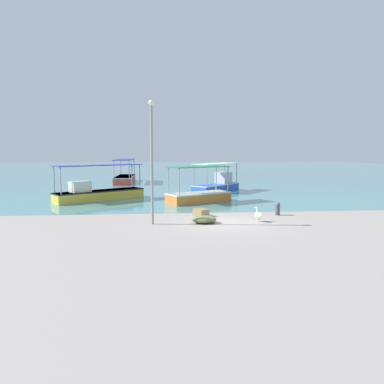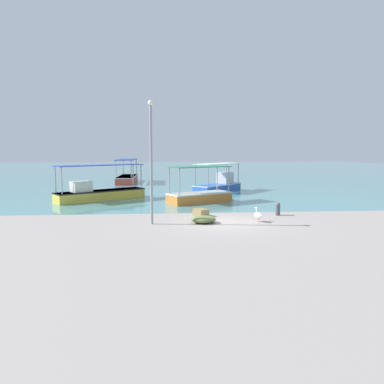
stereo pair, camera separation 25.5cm
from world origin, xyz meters
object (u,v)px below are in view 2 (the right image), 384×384
object	(u,v)px
pelican	(258,215)
net_pile	(203,219)
fishing_boat_outer	(127,178)
cargo_crate	(201,213)
mooring_bollard	(278,209)
fishing_boat_near_left	(200,195)
fishing_boat_far_right	(219,184)
fishing_boat_center	(99,192)
lamp_post	(151,156)

from	to	relation	value
pelican	net_pile	size ratio (longest dim) A/B	0.61
fishing_boat_outer	net_pile	distance (m)	25.34
cargo_crate	mooring_bollard	bearing A→B (deg)	-1.38
fishing_boat_near_left	cargo_crate	size ratio (longest dim) A/B	6.08
fishing_boat_outer	pelican	world-z (taller)	fishing_boat_outer
fishing_boat_near_left	mooring_bollard	size ratio (longest dim) A/B	6.65
fishing_boat_far_right	pelican	size ratio (longest dim) A/B	6.32
fishing_boat_far_right	net_pile	xyz separation A→B (m)	(-3.05, -14.68, -0.45)
cargo_crate	fishing_boat_center	bearing A→B (deg)	133.95
lamp_post	cargo_crate	size ratio (longest dim) A/B	7.65
fishing_boat_center	fishing_boat_outer	world-z (taller)	fishing_boat_outer
fishing_boat_outer	cargo_crate	distance (m)	23.36
net_pile	mooring_bollard	bearing A→B (deg)	22.91
net_pile	cargo_crate	bearing A→B (deg)	87.91
net_pile	cargo_crate	distance (m)	2.08
lamp_post	mooring_bollard	xyz separation A→B (m)	(7.37, 2.02, -3.14)
fishing_boat_near_left	net_pile	distance (m)	7.72
fishing_boat_far_right	fishing_boat_outer	bearing A→B (deg)	133.37
cargo_crate	fishing_boat_near_left	bearing A→B (deg)	85.15
pelican	lamp_post	size ratio (longest dim) A/B	0.13
fishing_boat_center	pelican	xyz separation A→B (m)	(9.99, -9.35, -0.24)
fishing_boat_near_left	cargo_crate	world-z (taller)	fishing_boat_near_left
net_pile	fishing_boat_far_right	bearing A→B (deg)	78.27
lamp_post	net_pile	distance (m)	4.32
net_pile	fishing_boat_center	bearing A→B (deg)	126.64
fishing_boat_center	lamp_post	world-z (taller)	lamp_post
pelican	mooring_bollard	size ratio (longest dim) A/B	1.05
fishing_boat_near_left	fishing_boat_far_right	size ratio (longest dim) A/B	1.00
fishing_boat_center	net_pile	xyz separation A→B (m)	(7.01, -9.42, -0.42)
fishing_boat_outer	mooring_bollard	bearing A→B (deg)	-64.19
fishing_boat_far_right	pelican	xyz separation A→B (m)	(-0.07, -14.60, -0.27)
cargo_crate	lamp_post	bearing A→B (deg)	-142.68
fishing_boat_near_left	pelican	bearing A→B (deg)	-72.35
fishing_boat_outer	pelican	distance (m)	26.17
pelican	fishing_boat_outer	bearing A→B (deg)	110.71
fishing_boat_far_right	cargo_crate	distance (m)	12.96
fishing_boat_outer	fishing_boat_far_right	xyz separation A→B (m)	(9.33, -9.87, 0.09)
fishing_boat_near_left	fishing_boat_outer	xyz separation A→B (m)	(-6.83, 16.86, 0.02)
fishing_boat_outer	pelican	size ratio (longest dim) A/B	8.54
pelican	net_pile	distance (m)	2.98
fishing_boat_far_right	mooring_bollard	distance (m)	12.82
fishing_boat_far_right	pelican	distance (m)	14.61
fishing_boat_center	fishing_boat_far_right	distance (m)	11.35
pelican	mooring_bollard	xyz separation A→B (m)	(1.67, 1.89, 0.03)
net_pile	cargo_crate	world-z (taller)	cargo_crate
fishing_boat_near_left	net_pile	xyz separation A→B (m)	(-0.55, -7.69, -0.34)
fishing_boat_near_left	mooring_bollard	bearing A→B (deg)	-54.44
lamp_post	mooring_bollard	distance (m)	8.26
fishing_boat_far_right	mooring_bollard	size ratio (longest dim) A/B	6.66
fishing_boat_center	mooring_bollard	distance (m)	13.84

